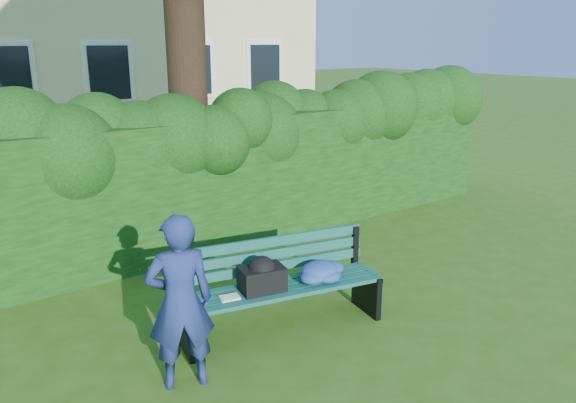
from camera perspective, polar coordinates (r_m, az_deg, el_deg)
ground at (r=6.57m, az=3.14°, el=-9.17°), size 80.00×80.00×0.00m
hedge at (r=7.99m, az=-6.81°, el=2.21°), size 10.00×1.00×1.80m
park_bench at (r=5.62m, az=-0.27°, el=-8.02°), size 2.12×0.97×0.89m
man_reading at (r=4.70m, az=-10.90°, el=-10.03°), size 0.63×0.50×1.50m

